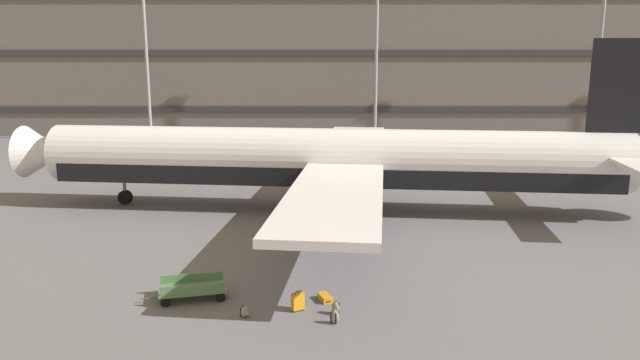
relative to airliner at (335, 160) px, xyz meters
name	(u,v)px	position (x,y,z in m)	size (l,w,h in m)	color
ground_plane	(420,210)	(5.29, -0.12, -3.14)	(600.00, 600.00, 0.00)	#5B5B60
terminal_structure	(366,53)	(5.29, 42.81, 6.58)	(175.28, 17.07, 19.43)	#605B56
airliner	(335,160)	(0.00, 0.00, 0.00)	(40.86, 33.24, 10.35)	silver
light_mast_left	(140,8)	(-19.71, 29.14, 11.22)	(1.80, 0.50, 25.24)	gray
light_mast_center_left	(374,26)	(4.94, 29.14, 9.31)	(1.80, 0.50, 21.53)	gray
light_mast_center_right	(598,30)	(28.86, 29.14, 8.97)	(1.80, 0.50, 20.87)	gray
suitcase_black	(322,298)	(-0.89, -13.92, -3.02)	(0.61, 0.82, 0.24)	orange
suitcase_orange	(295,301)	(-1.92, -14.84, -2.77)	(0.52, 0.44, 0.81)	orange
backpack_silver	(332,308)	(-0.52, -15.17, -2.90)	(0.38, 0.37, 0.54)	gray
backpack_scuffed	(332,317)	(-0.57, -15.94, -2.90)	(0.40, 0.34, 0.56)	gray
backpack_large	(242,312)	(-3.84, -15.39, -2.94)	(0.36, 0.43, 0.46)	gray
baggage_cart	(190,289)	(-6.10, -13.73, -2.71)	(3.37, 1.87, 0.82)	#4C724C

